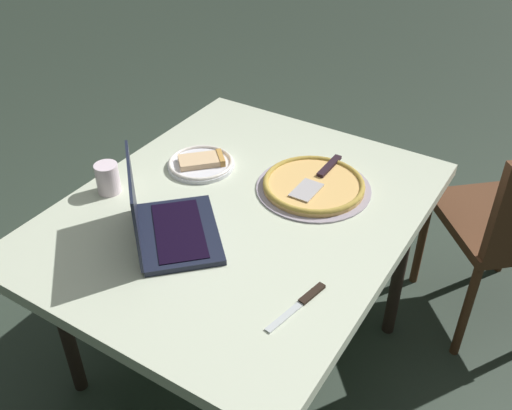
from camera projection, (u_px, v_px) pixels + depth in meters
ground_plane at (242, 356)px, 2.21m from camera, size 12.00×12.00×0.00m
dining_table at (239, 223)px, 1.83m from camera, size 1.24×1.01×0.71m
laptop at (164, 223)px, 1.65m from camera, size 0.39×0.39×0.25m
pizza_plate at (201, 163)px, 1.99m from camera, size 0.23×0.23×0.04m
pizza_tray at (314, 185)px, 1.88m from camera, size 0.38×0.38×0.03m
table_knife at (302, 302)px, 1.47m from camera, size 0.22×0.06×0.01m
drink_cup at (108, 178)px, 1.85m from camera, size 0.08×0.08×0.10m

